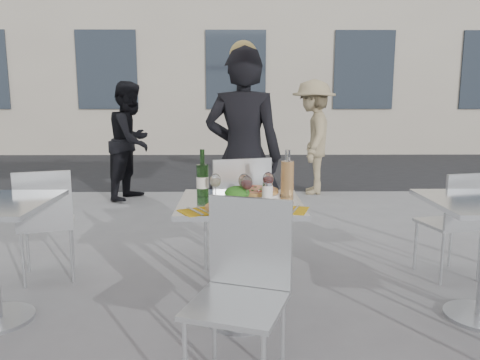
{
  "coord_description": "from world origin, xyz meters",
  "views": [
    {
      "loc": [
        -0.03,
        -2.7,
        1.35
      ],
      "look_at": [
        0.0,
        0.15,
        0.85
      ],
      "focal_mm": 35.0,
      "sensor_mm": 36.0,
      "label": 1
    }
  ],
  "objects_px": {
    "side_chair_lfar": "(46,216)",
    "pizza_far": "(254,192)",
    "wineglass_red_a": "(247,184)",
    "napkin_left": "(198,211)",
    "napkin_right": "(290,209)",
    "pedestrian_b": "(313,137)",
    "side_chair_rfar": "(457,217)",
    "salad_plate": "(237,194)",
    "wine_bottle": "(203,179)",
    "pedestrian_a": "(131,141)",
    "pizza_near": "(234,207)",
    "carafe": "(287,178)",
    "wineglass_red_b": "(268,180)",
    "sugar_shaker": "(267,192)",
    "chair_far": "(238,209)",
    "woman_diner": "(243,157)",
    "wineglass_white_b": "(244,182)",
    "wineglass_white_a": "(215,182)",
    "main_table": "(240,235)",
    "chair_near": "(243,280)"
  },
  "relations": [
    {
      "from": "sugar_shaker",
      "to": "wineglass_white_a",
      "type": "bearing_deg",
      "value": 173.97
    },
    {
      "from": "side_chair_lfar",
      "to": "wineglass_red_b",
      "type": "relative_size",
      "value": 5.37
    },
    {
      "from": "chair_near",
      "to": "wineglass_red_b",
      "type": "height_order",
      "value": "wineglass_red_b"
    },
    {
      "from": "pizza_near",
      "to": "wineglass_red_a",
      "type": "bearing_deg",
      "value": 66.27
    },
    {
      "from": "wineglass_white_b",
      "to": "napkin_right",
      "type": "xyz_separation_m",
      "value": [
        0.25,
        -0.27,
        -0.11
      ]
    },
    {
      "from": "pedestrian_a",
      "to": "pedestrian_b",
      "type": "height_order",
      "value": "pedestrian_b"
    },
    {
      "from": "wineglass_red_a",
      "to": "napkin_left",
      "type": "bearing_deg",
      "value": -138.17
    },
    {
      "from": "pizza_far",
      "to": "salad_plate",
      "type": "distance_m",
      "value": 0.22
    },
    {
      "from": "wine_bottle",
      "to": "wineglass_white_b",
      "type": "relative_size",
      "value": 1.87
    },
    {
      "from": "carafe",
      "to": "wineglass_white_a",
      "type": "bearing_deg",
      "value": -169.62
    },
    {
      "from": "side_chair_lfar",
      "to": "napkin_left",
      "type": "xyz_separation_m",
      "value": [
        1.19,
        -0.89,
        0.25
      ]
    },
    {
      "from": "side_chair_rfar",
      "to": "salad_plate",
      "type": "distance_m",
      "value": 1.76
    },
    {
      "from": "carafe",
      "to": "pedestrian_a",
      "type": "bearing_deg",
      "value": 116.43
    },
    {
      "from": "wine_bottle",
      "to": "napkin_right",
      "type": "relative_size",
      "value": 1.3
    },
    {
      "from": "chair_far",
      "to": "pedestrian_a",
      "type": "relative_size",
      "value": 0.6
    },
    {
      "from": "salad_plate",
      "to": "wineglass_red_b",
      "type": "xyz_separation_m",
      "value": [
        0.19,
        0.08,
        0.07
      ]
    },
    {
      "from": "main_table",
      "to": "napkin_left",
      "type": "distance_m",
      "value": 0.41
    },
    {
      "from": "napkin_right",
      "to": "pedestrian_b",
      "type": "bearing_deg",
      "value": 97.43
    },
    {
      "from": "chair_far",
      "to": "sugar_shaker",
      "type": "height_order",
      "value": "chair_far"
    },
    {
      "from": "salad_plate",
      "to": "wine_bottle",
      "type": "bearing_deg",
      "value": 153.5
    },
    {
      "from": "woman_diner",
      "to": "pedestrian_b",
      "type": "relative_size",
      "value": 1.09
    },
    {
      "from": "side_chair_rfar",
      "to": "napkin_left",
      "type": "height_order",
      "value": "side_chair_rfar"
    },
    {
      "from": "wineglass_white_a",
      "to": "pedestrian_a",
      "type": "bearing_deg",
      "value": 109.83
    },
    {
      "from": "wine_bottle",
      "to": "wineglass_red_a",
      "type": "relative_size",
      "value": 1.87
    },
    {
      "from": "pizza_far",
      "to": "wineglass_white_a",
      "type": "height_order",
      "value": "wineglass_white_a"
    },
    {
      "from": "chair_far",
      "to": "wineglass_red_b",
      "type": "height_order",
      "value": "chair_far"
    },
    {
      "from": "pedestrian_a",
      "to": "main_table",
      "type": "bearing_deg",
      "value": -141.71
    },
    {
      "from": "pedestrian_b",
      "to": "wineglass_white_b",
      "type": "relative_size",
      "value": 10.21
    },
    {
      "from": "salad_plate",
      "to": "wineglass_white_b",
      "type": "distance_m",
      "value": 0.09
    },
    {
      "from": "sugar_shaker",
      "to": "napkin_right",
      "type": "height_order",
      "value": "sugar_shaker"
    },
    {
      "from": "sugar_shaker",
      "to": "napkin_left",
      "type": "height_order",
      "value": "sugar_shaker"
    },
    {
      "from": "sugar_shaker",
      "to": "wineglass_white_a",
      "type": "distance_m",
      "value": 0.32
    },
    {
      "from": "pedestrian_b",
      "to": "salad_plate",
      "type": "xyz_separation_m",
      "value": [
        -1.1,
        -3.89,
        -0.02
      ]
    },
    {
      "from": "pedestrian_a",
      "to": "wineglass_white_a",
      "type": "distance_m",
      "value": 3.74
    },
    {
      "from": "pizza_far",
      "to": "wine_bottle",
      "type": "height_order",
      "value": "wine_bottle"
    },
    {
      "from": "wine_bottle",
      "to": "sugar_shaker",
      "type": "height_order",
      "value": "wine_bottle"
    },
    {
      "from": "side_chair_lfar",
      "to": "side_chair_rfar",
      "type": "height_order",
      "value": "side_chair_lfar"
    },
    {
      "from": "chair_far",
      "to": "woman_diner",
      "type": "relative_size",
      "value": 0.53
    },
    {
      "from": "wineglass_white_b",
      "to": "napkin_left",
      "type": "height_order",
      "value": "wineglass_white_b"
    },
    {
      "from": "pedestrian_a",
      "to": "wine_bottle",
      "type": "relative_size",
      "value": 5.32
    },
    {
      "from": "sugar_shaker",
      "to": "woman_diner",
      "type": "bearing_deg",
      "value": 96.43
    },
    {
      "from": "wine_bottle",
      "to": "wineglass_red_a",
      "type": "height_order",
      "value": "wine_bottle"
    },
    {
      "from": "main_table",
      "to": "sugar_shaker",
      "type": "distance_m",
      "value": 0.31
    },
    {
      "from": "side_chair_lfar",
      "to": "pizza_far",
      "type": "distance_m",
      "value": 1.58
    },
    {
      "from": "salad_plate",
      "to": "wineglass_red_b",
      "type": "distance_m",
      "value": 0.22
    },
    {
      "from": "woman_diner",
      "to": "wineglass_red_b",
      "type": "distance_m",
      "value": 1.01
    },
    {
      "from": "pizza_near",
      "to": "pizza_far",
      "type": "distance_m",
      "value": 0.42
    },
    {
      "from": "pedestrian_b",
      "to": "wineglass_white_b",
      "type": "distance_m",
      "value": 4.01
    },
    {
      "from": "pizza_far",
      "to": "napkin_right",
      "type": "distance_m",
      "value": 0.47
    },
    {
      "from": "pizza_near",
      "to": "carafe",
      "type": "distance_m",
      "value": 0.47
    }
  ]
}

